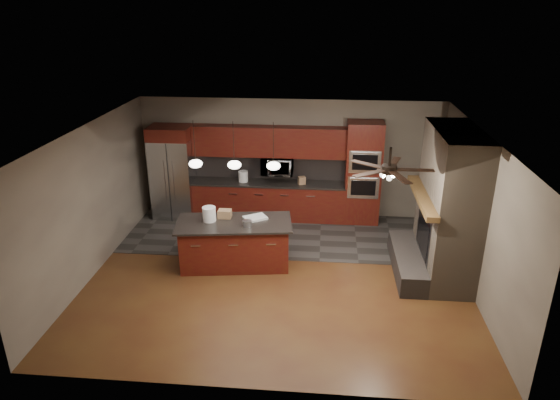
# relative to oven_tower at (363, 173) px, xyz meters

# --- Properties ---
(ground) EXTENTS (7.00, 7.00, 0.00)m
(ground) POSITION_rel_oven_tower_xyz_m (-1.70, -2.69, -1.19)
(ground) COLOR brown
(ground) RESTS_ON ground
(ceiling) EXTENTS (7.00, 6.00, 0.02)m
(ceiling) POSITION_rel_oven_tower_xyz_m (-1.70, -2.69, 1.61)
(ceiling) COLOR white
(ceiling) RESTS_ON back_wall
(back_wall) EXTENTS (7.00, 0.02, 2.80)m
(back_wall) POSITION_rel_oven_tower_xyz_m (-1.70, 0.31, 0.21)
(back_wall) COLOR gray
(back_wall) RESTS_ON ground
(right_wall) EXTENTS (0.02, 6.00, 2.80)m
(right_wall) POSITION_rel_oven_tower_xyz_m (1.80, -2.69, 0.21)
(right_wall) COLOR gray
(right_wall) RESTS_ON ground
(left_wall) EXTENTS (0.02, 6.00, 2.80)m
(left_wall) POSITION_rel_oven_tower_xyz_m (-5.20, -2.69, 0.21)
(left_wall) COLOR gray
(left_wall) RESTS_ON ground
(slate_tile_patch) EXTENTS (7.00, 2.40, 0.01)m
(slate_tile_patch) POSITION_rel_oven_tower_xyz_m (-1.70, -0.89, -1.19)
(slate_tile_patch) COLOR #393633
(slate_tile_patch) RESTS_ON ground
(fireplace_column) EXTENTS (1.30, 2.10, 2.80)m
(fireplace_column) POSITION_rel_oven_tower_xyz_m (1.34, -2.29, 0.11)
(fireplace_column) COLOR #6D5F4E
(fireplace_column) RESTS_ON ground
(back_cabinetry) EXTENTS (3.59, 0.64, 2.20)m
(back_cabinetry) POSITION_rel_oven_tower_xyz_m (-2.18, 0.05, -0.30)
(back_cabinetry) COLOR #53200F
(back_cabinetry) RESTS_ON ground
(oven_tower) EXTENTS (0.80, 0.63, 2.38)m
(oven_tower) POSITION_rel_oven_tower_xyz_m (0.00, 0.00, 0.00)
(oven_tower) COLOR #53200F
(oven_tower) RESTS_ON ground
(microwave) EXTENTS (0.73, 0.41, 0.50)m
(microwave) POSITION_rel_oven_tower_xyz_m (-1.98, 0.06, 0.11)
(microwave) COLOR silver
(microwave) RESTS_ON back_cabinetry
(refrigerator) EXTENTS (0.95, 0.75, 2.21)m
(refrigerator) POSITION_rel_oven_tower_xyz_m (-4.43, -0.07, -0.09)
(refrigerator) COLOR silver
(refrigerator) RESTS_ON ground
(kitchen_island) EXTENTS (2.32, 1.29, 0.92)m
(kitchen_island) POSITION_rel_oven_tower_xyz_m (-2.58, -2.34, -0.73)
(kitchen_island) COLOR #53200F
(kitchen_island) RESTS_ON ground
(white_bucket) EXTENTS (0.26, 0.26, 0.28)m
(white_bucket) POSITION_rel_oven_tower_xyz_m (-3.06, -2.31, -0.13)
(white_bucket) COLOR white
(white_bucket) RESTS_ON kitchen_island
(paint_can) EXTENTS (0.18, 0.18, 0.12)m
(paint_can) POSITION_rel_oven_tower_xyz_m (-2.30, -2.49, -0.21)
(paint_can) COLOR #B3B3B8
(paint_can) RESTS_ON kitchen_island
(paint_tray) EXTENTS (0.52, 0.48, 0.04)m
(paint_tray) POSITION_rel_oven_tower_xyz_m (-2.20, -2.15, -0.25)
(paint_tray) COLOR silver
(paint_tray) RESTS_ON kitchen_island
(cardboard_box) EXTENTS (0.26, 0.19, 0.16)m
(cardboard_box) POSITION_rel_oven_tower_xyz_m (-2.80, -2.14, -0.19)
(cardboard_box) COLOR #8C6A48
(cardboard_box) RESTS_ON kitchen_island
(counter_bucket) EXTENTS (0.27, 0.27, 0.25)m
(counter_bucket) POSITION_rel_oven_tower_xyz_m (-2.77, 0.01, -0.17)
(counter_bucket) COLOR white
(counter_bucket) RESTS_ON back_cabinetry
(counter_box) EXTENTS (0.19, 0.17, 0.18)m
(counter_box) POSITION_rel_oven_tower_xyz_m (-1.40, -0.04, -0.20)
(counter_box) COLOR #A27853
(counter_box) RESTS_ON back_cabinetry
(pendant_left) EXTENTS (0.26, 0.26, 0.92)m
(pendant_left) POSITION_rel_oven_tower_xyz_m (-3.35, -1.99, 0.77)
(pendant_left) COLOR black
(pendant_left) RESTS_ON ceiling
(pendant_center) EXTENTS (0.26, 0.26, 0.92)m
(pendant_center) POSITION_rel_oven_tower_xyz_m (-2.60, -1.99, 0.77)
(pendant_center) COLOR black
(pendant_center) RESTS_ON ceiling
(pendant_right) EXTENTS (0.26, 0.26, 0.92)m
(pendant_right) POSITION_rel_oven_tower_xyz_m (-1.85, -1.99, 0.77)
(pendant_right) COLOR black
(pendant_right) RESTS_ON ceiling
(ceiling_fan) EXTENTS (1.27, 1.33, 0.41)m
(ceiling_fan) POSITION_rel_oven_tower_xyz_m (0.10, -3.49, 1.27)
(ceiling_fan) COLOR black
(ceiling_fan) RESTS_ON ceiling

